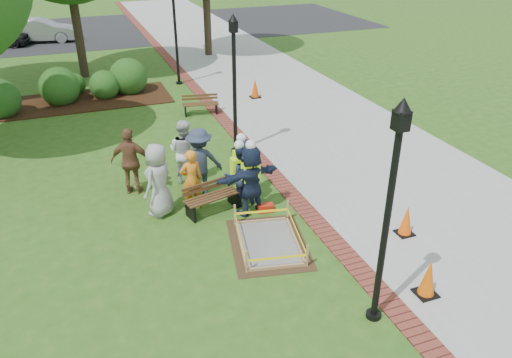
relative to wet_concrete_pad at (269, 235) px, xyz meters
name	(u,v)px	position (x,y,z in m)	size (l,w,h in m)	color
ground	(254,244)	(-0.31, 0.12, -0.23)	(100.00, 100.00, 0.00)	#285116
sidewalk	(281,94)	(4.69, 10.12, -0.22)	(6.00, 60.00, 0.02)	#9E9E99
brick_edging	(208,102)	(1.44, 10.12, -0.22)	(0.50, 60.00, 0.03)	maroon
mulch_bed	(83,101)	(-3.31, 12.12, -0.21)	(7.00, 3.00, 0.05)	#381E0F
parking_lot	(114,30)	(-0.31, 27.12, -0.23)	(36.00, 12.00, 0.01)	black
wet_concrete_pad	(269,235)	(0.00, 0.00, 0.00)	(2.12, 2.59, 0.55)	#47331E
bench_near	(212,203)	(-0.79, 1.83, 0.01)	(1.49, 0.79, 0.77)	brown
bench_far	(201,108)	(0.82, 8.89, 0.00)	(1.41, 0.67, 0.73)	#513B1B
cone_front	(428,279)	(2.24, -2.72, 0.16)	(0.42, 0.42, 0.82)	black
cone_back	(406,221)	(3.14, -0.77, 0.14)	(0.39, 0.39, 0.77)	black
cone_far	(255,89)	(3.46, 10.03, 0.16)	(0.41, 0.41, 0.82)	black
toolbox	(266,208)	(0.47, 1.37, -0.13)	(0.40, 0.22, 0.20)	#B8200E
lamp_near	(389,202)	(0.94, -2.88, 2.25)	(0.28, 0.28, 4.26)	black
lamp_mid	(234,76)	(0.94, 5.12, 2.25)	(0.28, 0.28, 4.26)	black
lamp_far	(175,28)	(0.94, 13.12, 2.25)	(0.28, 0.28, 4.26)	black
shrub_a	(3,116)	(-6.24, 11.38, -0.23)	(1.53, 1.53, 1.53)	#184413
shrub_b	(63,103)	(-4.10, 12.16, -0.23)	(1.58, 1.58, 1.58)	#184413
shrub_c	(106,97)	(-2.36, 12.27, -0.23)	(1.23, 1.23, 1.23)	#184413
shrub_d	(130,92)	(-1.32, 12.63, -0.23)	(1.59, 1.59, 1.59)	#184413
shrub_e	(76,94)	(-3.53, 13.25, -0.23)	(0.97, 0.97, 0.97)	#184413
casual_person_a	(158,180)	(-2.02, 2.22, 0.71)	(0.70, 0.70, 1.88)	#9A9A9A
casual_person_b	(191,180)	(-1.21, 2.20, 0.57)	(0.55, 0.38, 1.61)	orange
casual_person_c	(184,152)	(-1.03, 3.69, 0.69)	(0.68, 0.68, 1.84)	silver
casual_person_d	(131,162)	(-2.48, 3.55, 0.69)	(0.70, 0.59, 1.85)	brown
casual_person_e	(200,162)	(-0.80, 2.87, 0.70)	(0.61, 0.41, 1.86)	#2C364E
hivis_worker_a	(251,178)	(0.11, 1.46, 0.74)	(0.64, 0.47, 1.98)	#1C2948
hivis_worker_b	(242,165)	(0.19, 2.36, 0.66)	(0.60, 0.62, 1.80)	#1B2147
hivis_worker_c	(240,173)	(-0.01, 1.96, 0.66)	(0.53, 0.34, 1.79)	#1A2D45
parked_car_b	(44,42)	(-4.81, 24.70, -0.23)	(4.57, 1.99, 1.49)	#9C9BA0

